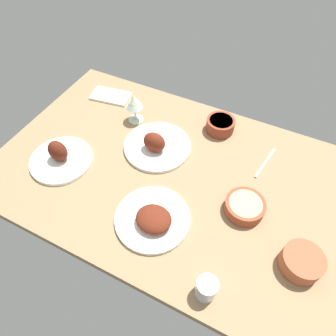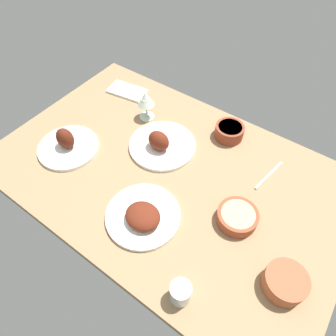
{
  "view_description": "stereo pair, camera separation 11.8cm",
  "coord_description": "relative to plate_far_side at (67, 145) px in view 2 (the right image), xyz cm",
  "views": [
    {
      "loc": [
        -32.59,
        65.71,
        98.89
      ],
      "look_at": [
        0.0,
        0.0,
        6.0
      ],
      "focal_mm": 31.79,
      "sensor_mm": 36.0,
      "label": 1
    },
    {
      "loc": [
        -42.72,
        59.63,
        98.89
      ],
      "look_at": [
        0.0,
        0.0,
        6.0
      ],
      "focal_mm": 31.79,
      "sensor_mm": 36.0,
      "label": 2
    }
  ],
  "objects": [
    {
      "name": "bowl_soup",
      "position": [
        -52.11,
        -46.39,
        0.7
      ],
      "size": [
        12.53,
        12.53,
        5.93
      ],
      "color": "brown",
      "rests_on": "dining_table"
    },
    {
      "name": "folded_napkin",
      "position": [
        4.92,
        -44.25,
        -1.92
      ],
      "size": [
        20.46,
        13.23,
        1.2
      ],
      "primitive_type": "cube",
      "rotation": [
        0.0,
        0.0,
        0.16
      ],
      "color": "white",
      "rests_on": "dining_table"
    },
    {
      "name": "plate_near_viewer",
      "position": [
        -47.12,
        7.86,
        -0.38
      ],
      "size": [
        26.88,
        26.88,
        6.84
      ],
      "color": "white",
      "rests_on": "dining_table"
    },
    {
      "name": "fork_loose",
      "position": [
        -75.8,
        -36.27,
        -2.12
      ],
      "size": [
        4.01,
        18.24,
        0.8
      ],
      "primitive_type": "cube",
      "rotation": [
        0.0,
        0.0,
        1.4
      ],
      "color": "silver",
      "rests_on": "dining_table"
    },
    {
      "name": "plate_far_side",
      "position": [
        0.0,
        0.0,
        0.0
      ],
      "size": [
        25.47,
        25.47,
        10.96
      ],
      "color": "white",
      "rests_on": "dining_table"
    },
    {
      "name": "bowl_onions",
      "position": [
        -96.55,
        1.12,
        0.95
      ],
      "size": [
        13.2,
        13.2,
        6.42
      ],
      "color": "#A35133",
      "rests_on": "dining_table"
    },
    {
      "name": "dining_table",
      "position": [
        -41.73,
        -14.89,
        -4.52
      ],
      "size": [
        140.0,
        90.0,
        4.0
      ],
      "primitive_type": "cube",
      "color": "#937551",
      "rests_on": "ground"
    },
    {
      "name": "water_tumbler",
      "position": [
        -72.72,
        22.14,
        1.61
      ],
      "size": [
        6.48,
        6.48,
        8.26
      ],
      "primitive_type": "cylinder",
      "color": "silver",
      "rests_on": "dining_table"
    },
    {
      "name": "plate_center_main",
      "position": [
        -31.95,
        -23.62,
        -0.24
      ],
      "size": [
        28.57,
        28.57,
        10.13
      ],
      "color": "white",
      "rests_on": "dining_table"
    },
    {
      "name": "wine_glass",
      "position": [
        -14.87,
        -35.39,
        7.41
      ],
      "size": [
        7.6,
        7.6,
        14.0
      ],
      "color": "silver",
      "rests_on": "dining_table"
    },
    {
      "name": "bowl_pasta",
      "position": [
        -74.44,
        -10.95,
        0.11
      ],
      "size": [
        14.43,
        14.43,
        4.78
      ],
      "color": "brown",
      "rests_on": "dining_table"
    }
  ]
}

